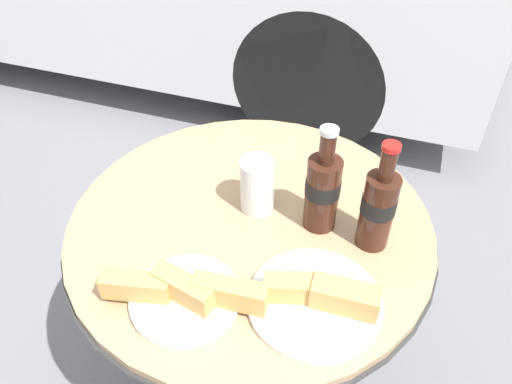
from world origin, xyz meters
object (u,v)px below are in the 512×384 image
Objects in this scene: drinking_glass at (258,187)px; lunch_plate_far at (318,298)px; bistro_table at (251,265)px; lunch_plate_near at (185,293)px; cola_bottle_right at (323,189)px; cola_bottle_left at (378,207)px.

drinking_glass is 0.29m from lunch_plate_far.
drinking_glass is (0.00, 0.05, 0.21)m from bistro_table.
lunch_plate_near is 0.24m from lunch_plate_far.
cola_bottle_right reaches higher than drinking_glass.
lunch_plate_near is at bearing -99.57° from bistro_table.
lunch_plate_far is (0.19, -0.21, -0.04)m from drinking_glass.
lunch_plate_far is at bearing -48.26° from drinking_glass.
drinking_glass is 0.29m from lunch_plate_near.
drinking_glass is (-0.26, 0.02, -0.04)m from cola_bottle_left.
drinking_glass is at bearing 131.74° from lunch_plate_far.
bistro_table is at bearing -163.82° from cola_bottle_right.
lunch_plate_near reaches higher than bistro_table.
cola_bottle_right is at bearing 16.18° from bistro_table.
cola_bottle_left is at bearing 5.41° from bistro_table.
drinking_glass reaches higher than bistro_table.
cola_bottle_right is 0.15m from drinking_glass.
lunch_plate_far is at bearing 17.42° from lunch_plate_near.
cola_bottle_right is at bearing -2.00° from drinking_glass.
cola_bottle_left reaches higher than drinking_glass.
bistro_table is 0.31m from lunch_plate_far.
lunch_plate_near is (-0.18, -0.28, -0.07)m from cola_bottle_right.
cola_bottle_right is (0.14, 0.04, 0.25)m from bistro_table.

